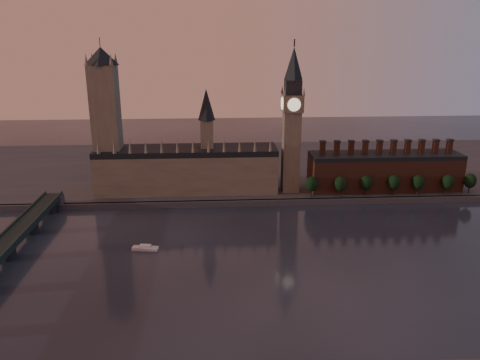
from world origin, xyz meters
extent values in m
plane|color=black|center=(0.00, 0.00, 0.00)|extent=(900.00, 900.00, 0.00)
cube|color=#424246|center=(0.00, 90.00, 2.00)|extent=(900.00, 4.00, 4.00)
cube|color=#424246|center=(0.00, 180.00, 2.00)|extent=(900.00, 180.00, 4.00)
cube|color=#7C6C58|center=(-65.00, 115.00, 18.00)|extent=(130.00, 30.00, 28.00)
cube|color=black|center=(-65.00, 115.00, 34.00)|extent=(130.00, 30.00, 4.00)
cube|color=#7C6C58|center=(-50.00, 115.00, 44.00)|extent=(9.00, 9.00, 24.00)
cone|color=black|center=(-50.00, 115.00, 67.00)|extent=(12.00, 12.00, 22.00)
cone|color=#7C6C58|center=(-124.00, 101.00, 41.00)|extent=(2.60, 2.60, 10.00)
cone|color=#7C6C58|center=(-113.27, 101.00, 41.00)|extent=(2.60, 2.60, 10.00)
cone|color=#7C6C58|center=(-102.55, 101.00, 41.00)|extent=(2.60, 2.60, 10.00)
cone|color=#7C6C58|center=(-91.82, 101.00, 41.00)|extent=(2.60, 2.60, 10.00)
cone|color=#7C6C58|center=(-81.09, 101.00, 41.00)|extent=(2.60, 2.60, 10.00)
cone|color=#7C6C58|center=(-70.36, 101.00, 41.00)|extent=(2.60, 2.60, 10.00)
cone|color=#7C6C58|center=(-59.64, 101.00, 41.00)|extent=(2.60, 2.60, 10.00)
cone|color=#7C6C58|center=(-48.91, 101.00, 41.00)|extent=(2.60, 2.60, 10.00)
cone|color=#7C6C58|center=(-38.18, 101.00, 41.00)|extent=(2.60, 2.60, 10.00)
cone|color=#7C6C58|center=(-27.45, 101.00, 41.00)|extent=(2.60, 2.60, 10.00)
cone|color=#7C6C58|center=(-16.73, 101.00, 41.00)|extent=(2.60, 2.60, 10.00)
cone|color=#7C6C58|center=(-6.00, 101.00, 41.00)|extent=(2.60, 2.60, 10.00)
cube|color=#7C6C58|center=(-120.00, 115.00, 49.00)|extent=(18.00, 18.00, 90.00)
cone|color=black|center=(-120.00, 115.00, 100.00)|extent=(24.00, 24.00, 12.00)
cylinder|color=#232326|center=(-120.00, 115.00, 106.00)|extent=(0.50, 0.50, 12.00)
cone|color=#7C6C58|center=(-128.00, 107.00, 98.00)|extent=(3.00, 3.00, 8.00)
cone|color=#7C6C58|center=(-112.00, 107.00, 98.00)|extent=(3.00, 3.00, 8.00)
cone|color=#7C6C58|center=(-128.00, 123.00, 98.00)|extent=(3.00, 3.00, 8.00)
cone|color=#7C6C58|center=(-112.00, 123.00, 98.00)|extent=(3.00, 3.00, 8.00)
cube|color=#7C6C58|center=(10.00, 110.00, 33.00)|extent=(12.00, 12.00, 58.00)
cube|color=#7C6C58|center=(10.00, 110.00, 68.00)|extent=(14.00, 14.00, 12.00)
cube|color=#232326|center=(10.00, 110.00, 79.00)|extent=(11.00, 11.00, 10.00)
cone|color=black|center=(10.00, 110.00, 95.00)|extent=(13.00, 13.00, 22.00)
cylinder|color=#232326|center=(10.00, 110.00, 108.50)|extent=(1.00, 1.00, 5.00)
cylinder|color=beige|center=(10.00, 102.80, 68.00)|extent=(9.00, 0.50, 9.00)
cylinder|color=beige|center=(10.00, 117.20, 68.00)|extent=(9.00, 0.50, 9.00)
cylinder|color=beige|center=(2.80, 110.00, 68.00)|extent=(0.50, 9.00, 9.00)
cylinder|color=beige|center=(17.20, 110.00, 68.00)|extent=(0.50, 9.00, 9.00)
cone|color=#7C6C58|center=(3.50, 103.50, 77.00)|extent=(2.00, 2.00, 6.00)
cone|color=#7C6C58|center=(16.50, 103.50, 77.00)|extent=(2.00, 2.00, 6.00)
cone|color=#7C6C58|center=(3.50, 116.50, 77.00)|extent=(2.00, 2.00, 6.00)
cone|color=#7C6C58|center=(16.50, 116.50, 77.00)|extent=(2.00, 2.00, 6.00)
cube|color=brown|center=(80.00, 110.00, 16.00)|extent=(110.00, 25.00, 24.00)
cube|color=black|center=(80.00, 110.00, 29.50)|extent=(110.00, 25.00, 3.00)
cube|color=brown|center=(33.00, 110.00, 35.50)|extent=(3.50, 3.50, 9.00)
cube|color=#232326|center=(33.00, 110.00, 40.50)|extent=(4.20, 4.20, 1.00)
cube|color=brown|center=(43.44, 110.00, 35.50)|extent=(3.50, 3.50, 9.00)
cube|color=#232326|center=(43.44, 110.00, 40.50)|extent=(4.20, 4.20, 1.00)
cube|color=brown|center=(53.89, 110.00, 35.50)|extent=(3.50, 3.50, 9.00)
cube|color=#232326|center=(53.89, 110.00, 40.50)|extent=(4.20, 4.20, 1.00)
cube|color=brown|center=(64.33, 110.00, 35.50)|extent=(3.50, 3.50, 9.00)
cube|color=#232326|center=(64.33, 110.00, 40.50)|extent=(4.20, 4.20, 1.00)
cube|color=brown|center=(74.78, 110.00, 35.50)|extent=(3.50, 3.50, 9.00)
cube|color=#232326|center=(74.78, 110.00, 40.50)|extent=(4.20, 4.20, 1.00)
cube|color=brown|center=(85.22, 110.00, 35.50)|extent=(3.50, 3.50, 9.00)
cube|color=#232326|center=(85.22, 110.00, 40.50)|extent=(4.20, 4.20, 1.00)
cube|color=brown|center=(95.67, 110.00, 35.50)|extent=(3.50, 3.50, 9.00)
cube|color=#232326|center=(95.67, 110.00, 40.50)|extent=(4.20, 4.20, 1.00)
cube|color=brown|center=(106.11, 110.00, 35.50)|extent=(3.50, 3.50, 9.00)
cube|color=#232326|center=(106.11, 110.00, 40.50)|extent=(4.20, 4.20, 1.00)
cube|color=brown|center=(116.56, 110.00, 35.50)|extent=(3.50, 3.50, 9.00)
cube|color=#232326|center=(116.56, 110.00, 40.50)|extent=(4.20, 4.20, 1.00)
cube|color=brown|center=(127.00, 110.00, 35.50)|extent=(3.50, 3.50, 9.00)
cube|color=#232326|center=(127.00, 110.00, 40.50)|extent=(4.20, 4.20, 1.00)
cylinder|color=black|center=(22.81, 94.91, 7.00)|extent=(0.80, 0.80, 6.00)
ellipsoid|color=black|center=(22.81, 94.91, 13.50)|extent=(8.60, 8.60, 10.75)
cylinder|color=black|center=(42.99, 93.85, 7.00)|extent=(0.80, 0.80, 6.00)
ellipsoid|color=black|center=(42.99, 93.85, 13.50)|extent=(8.60, 8.60, 10.75)
cylinder|color=black|center=(62.07, 95.26, 7.00)|extent=(0.80, 0.80, 6.00)
ellipsoid|color=black|center=(62.07, 95.26, 13.50)|extent=(8.60, 8.60, 10.75)
cylinder|color=black|center=(81.85, 95.02, 7.00)|extent=(0.80, 0.80, 6.00)
ellipsoid|color=black|center=(81.85, 95.02, 13.50)|extent=(8.60, 8.60, 10.75)
cylinder|color=black|center=(99.32, 94.39, 7.00)|extent=(0.80, 0.80, 6.00)
ellipsoid|color=black|center=(99.32, 94.39, 13.50)|extent=(8.60, 8.60, 10.75)
cylinder|color=black|center=(120.77, 93.65, 7.00)|extent=(0.80, 0.80, 6.00)
ellipsoid|color=black|center=(120.77, 93.65, 13.50)|extent=(8.60, 8.60, 10.75)
cylinder|color=black|center=(138.11, 95.43, 7.00)|extent=(0.80, 0.80, 6.00)
ellipsoid|color=black|center=(138.11, 95.43, 13.50)|extent=(8.60, 8.60, 10.75)
cube|color=#424246|center=(-155.00, 90.00, 7.00)|extent=(14.00, 8.00, 6.00)
cylinder|color=#232326|center=(-155.00, 17.00, 3.88)|extent=(8.00, 8.00, 7.75)
cylinder|color=#232326|center=(-155.00, 51.00, 3.88)|extent=(8.00, 8.00, 7.75)
cylinder|color=#232326|center=(-155.00, 85.00, 3.88)|extent=(8.00, 8.00, 7.75)
cube|color=silver|center=(-84.23, 23.80, 0.83)|extent=(14.90, 6.14, 1.65)
cube|color=silver|center=(-84.23, 23.80, 2.27)|extent=(6.57, 3.95, 1.24)
camera|label=1|loc=(-45.90, -214.13, 113.60)|focal=35.00mm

